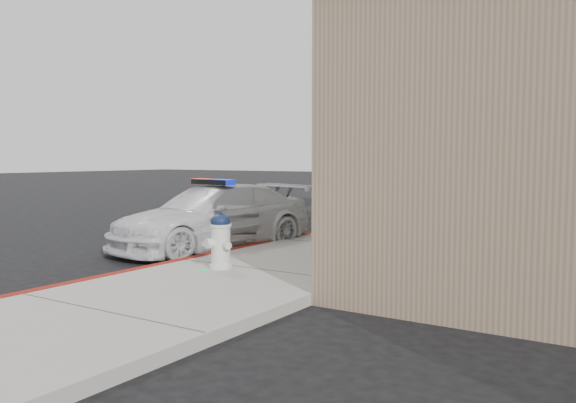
% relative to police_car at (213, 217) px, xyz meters
% --- Properties ---
extents(ground, '(120.00, 120.00, 0.00)m').
position_rel_police_car_xyz_m(ground, '(0.90, -1.93, -0.66)').
color(ground, black).
rests_on(ground, ground).
extents(sidewalk, '(3.20, 60.00, 0.15)m').
position_rel_police_car_xyz_m(sidewalk, '(2.50, 1.07, -0.59)').
color(sidewalk, gray).
rests_on(sidewalk, ground).
extents(red_curb, '(0.14, 60.00, 0.16)m').
position_rel_police_car_xyz_m(red_curb, '(0.96, 1.07, -0.58)').
color(red_curb, maroon).
rests_on(red_curb, ground).
extents(police_car, '(2.66, 4.80, 1.44)m').
position_rel_police_car_xyz_m(police_car, '(0.00, 0.00, 0.00)').
color(police_car, silver).
rests_on(police_car, ground).
extents(fire_hydrant, '(0.50, 0.44, 0.88)m').
position_rel_police_car_xyz_m(fire_hydrant, '(2.02, -2.22, -0.07)').
color(fire_hydrant, silver).
rests_on(fire_hydrant, sidewalk).
extents(street_tree_near, '(3.02, 2.83, 5.18)m').
position_rel_police_car_xyz_m(street_tree_near, '(2.14, 3.55, 3.35)').
color(street_tree_near, black).
rests_on(street_tree_near, sidewalk).
extents(street_tree_mid, '(3.19, 3.10, 5.87)m').
position_rel_police_car_xyz_m(street_tree_mid, '(1.66, 7.41, 3.91)').
color(street_tree_mid, black).
rests_on(street_tree_mid, sidewalk).
extents(street_tree_far, '(2.99, 2.77, 5.23)m').
position_rel_police_car_xyz_m(street_tree_far, '(1.63, 8.05, 3.42)').
color(street_tree_far, black).
rests_on(street_tree_far, sidewalk).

